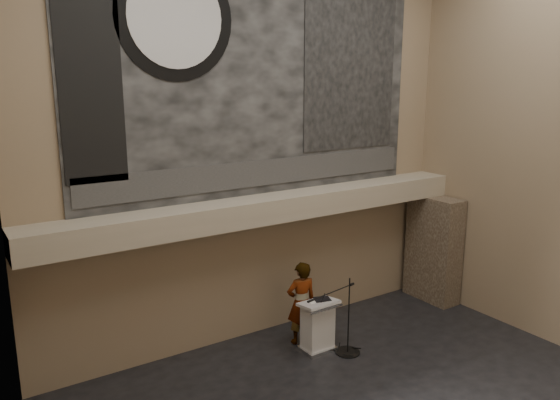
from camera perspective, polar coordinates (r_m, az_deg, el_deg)
wall_back at (r=11.55m, az=-2.18°, el=5.83°), size 10.00×0.02×8.50m
wall_left at (r=6.07m, az=-23.69°, el=-1.78°), size 0.02×8.00×8.50m
soffit at (r=11.45m, az=-1.09°, el=-0.84°), size 10.00×0.80×0.50m
sprinkler_left at (r=10.74m, az=-8.21°, el=-3.45°), size 0.04×0.04×0.06m
sprinkler_right at (r=12.56m, az=6.40°, el=-1.00°), size 0.04×0.04×0.06m
banner at (r=11.44m, az=-2.17°, el=13.04°), size 8.00×0.05×5.00m
banner_text_strip at (r=11.58m, az=-1.98°, el=2.85°), size 7.76×0.02×0.55m
banner_clock_rim at (r=10.63m, az=-10.88°, el=18.24°), size 2.30×0.02×2.30m
banner_clock_face at (r=10.61m, az=-10.84°, el=18.25°), size 1.84×0.02×1.84m
banner_building_print at (r=12.81m, az=7.42°, el=13.38°), size 2.60×0.02×3.60m
banner_brick_print at (r=10.08m, az=-19.13°, el=10.67°), size 1.10×0.02×3.20m
stone_pier at (r=14.51m, az=15.73°, el=-4.91°), size 0.60×1.40×2.70m
lectern at (r=11.74m, az=3.96°, el=-12.97°), size 0.78×0.56×1.14m
binder at (r=11.57m, az=4.45°, el=-10.31°), size 0.39×0.35×0.04m
papers at (r=11.40m, az=3.72°, el=-10.74°), size 0.27×0.32×0.00m
speaker_person at (r=11.89m, az=2.23°, el=-10.69°), size 0.73×0.55×1.83m
mic_stand at (r=11.80m, az=6.97°, el=-14.55°), size 1.46×0.52×1.66m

